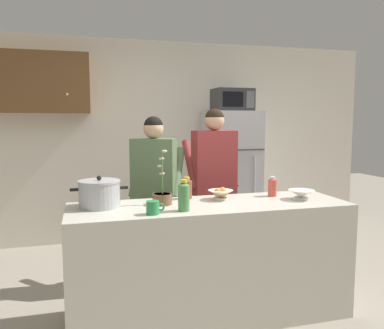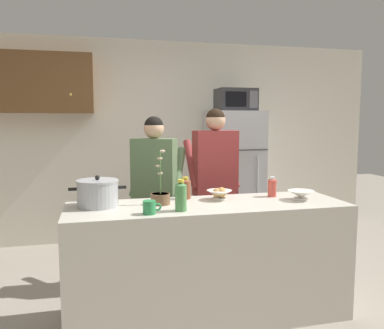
{
  "view_description": "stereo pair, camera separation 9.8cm",
  "coord_description": "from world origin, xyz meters",
  "px_view_note": "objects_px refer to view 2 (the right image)",
  "views": [
    {
      "loc": [
        -0.93,
        -2.85,
        1.57
      ],
      "look_at": [
        0.0,
        0.55,
        1.17
      ],
      "focal_mm": 36.45,
      "sensor_mm": 36.0,
      "label": 1
    },
    {
      "loc": [
        -0.84,
        -2.87,
        1.57
      ],
      "look_at": [
        0.0,
        0.55,
        1.17
      ],
      "focal_mm": 36.45,
      "sensor_mm": 36.0,
      "label": 2
    }
  ],
  "objects_px": {
    "coffee_mug": "(150,207)",
    "bottle_mid_counter": "(186,188)",
    "person_by_sink": "(215,172)",
    "cooking_pot": "(98,193)",
    "bottle_near_edge": "(181,196)",
    "bottle_far_corner": "(272,187)",
    "bread_bowl": "(220,194)",
    "microwave": "(236,100)",
    "refrigerator": "(234,177)",
    "potted_orchid": "(160,196)",
    "person_near_pot": "(155,181)",
    "empty_bowl": "(301,195)"
  },
  "relations": [
    {
      "from": "person_by_sink",
      "to": "potted_orchid",
      "type": "xyz_separation_m",
      "value": [
        -0.68,
        -0.77,
        -0.07
      ]
    },
    {
      "from": "microwave",
      "to": "person_by_sink",
      "type": "xyz_separation_m",
      "value": [
        -0.57,
        -0.98,
        -0.77
      ]
    },
    {
      "from": "refrigerator",
      "to": "microwave",
      "type": "xyz_separation_m",
      "value": [
        0.0,
        -0.02,
        0.98
      ]
    },
    {
      "from": "microwave",
      "to": "cooking_pot",
      "type": "bearing_deg",
      "value": -135.01
    },
    {
      "from": "bottle_far_corner",
      "to": "bottle_near_edge",
      "type": "bearing_deg",
      "value": -158.87
    },
    {
      "from": "coffee_mug",
      "to": "bottle_far_corner",
      "type": "xyz_separation_m",
      "value": [
        1.1,
        0.38,
        0.04
      ]
    },
    {
      "from": "refrigerator",
      "to": "bottle_far_corner",
      "type": "distance_m",
      "value": 1.72
    },
    {
      "from": "refrigerator",
      "to": "person_by_sink",
      "type": "bearing_deg",
      "value": -119.62
    },
    {
      "from": "person_by_sink",
      "to": "empty_bowl",
      "type": "relative_size",
      "value": 7.79
    },
    {
      "from": "empty_bowl",
      "to": "bottle_near_edge",
      "type": "height_order",
      "value": "bottle_near_edge"
    },
    {
      "from": "refrigerator",
      "to": "person_near_pot",
      "type": "distance_m",
      "value": 1.62
    },
    {
      "from": "refrigerator",
      "to": "potted_orchid",
      "type": "distance_m",
      "value": 2.17
    },
    {
      "from": "microwave",
      "to": "empty_bowl",
      "type": "relative_size",
      "value": 2.22
    },
    {
      "from": "person_by_sink",
      "to": "bottle_near_edge",
      "type": "distance_m",
      "value": 1.18
    },
    {
      "from": "refrigerator",
      "to": "bread_bowl",
      "type": "xyz_separation_m",
      "value": [
        -0.75,
        -1.72,
        0.13
      ]
    },
    {
      "from": "bottle_near_edge",
      "to": "bottle_mid_counter",
      "type": "height_order",
      "value": "bottle_near_edge"
    },
    {
      "from": "coffee_mug",
      "to": "bottle_near_edge",
      "type": "distance_m",
      "value": 0.24
    },
    {
      "from": "potted_orchid",
      "to": "person_by_sink",
      "type": "bearing_deg",
      "value": 48.68
    },
    {
      "from": "bottle_mid_counter",
      "to": "coffee_mug",
      "type": "bearing_deg",
      "value": -127.73
    },
    {
      "from": "bottle_mid_counter",
      "to": "potted_orchid",
      "type": "xyz_separation_m",
      "value": [
        -0.24,
        -0.17,
        -0.03
      ]
    },
    {
      "from": "bottle_near_edge",
      "to": "bottle_mid_counter",
      "type": "xyz_separation_m",
      "value": [
        0.13,
        0.42,
        -0.02
      ]
    },
    {
      "from": "refrigerator",
      "to": "bread_bowl",
      "type": "distance_m",
      "value": 1.88
    },
    {
      "from": "person_near_pot",
      "to": "bread_bowl",
      "type": "bearing_deg",
      "value": -55.02
    },
    {
      "from": "person_near_pot",
      "to": "potted_orchid",
      "type": "bearing_deg",
      "value": -94.62
    },
    {
      "from": "person_by_sink",
      "to": "potted_orchid",
      "type": "relative_size",
      "value": 3.89
    },
    {
      "from": "person_by_sink",
      "to": "bottle_far_corner",
      "type": "distance_m",
      "value": 0.76
    },
    {
      "from": "potted_orchid",
      "to": "bottle_mid_counter",
      "type": "bearing_deg",
      "value": 35.04
    },
    {
      "from": "person_near_pot",
      "to": "bottle_far_corner",
      "type": "relative_size",
      "value": 9.35
    },
    {
      "from": "bottle_mid_counter",
      "to": "bottle_far_corner",
      "type": "xyz_separation_m",
      "value": [
        0.74,
        -0.09,
        -0.01
      ]
    },
    {
      "from": "bread_bowl",
      "to": "coffee_mug",
      "type": "bearing_deg",
      "value": -150.63
    },
    {
      "from": "person_by_sink",
      "to": "empty_bowl",
      "type": "distance_m",
      "value": 1.01
    },
    {
      "from": "person_near_pot",
      "to": "person_by_sink",
      "type": "xyz_separation_m",
      "value": [
        0.62,
        0.09,
        0.06
      ]
    },
    {
      "from": "person_by_sink",
      "to": "bread_bowl",
      "type": "xyz_separation_m",
      "value": [
        -0.18,
        -0.72,
        -0.09
      ]
    },
    {
      "from": "empty_bowl",
      "to": "bottle_far_corner",
      "type": "bearing_deg",
      "value": 129.38
    },
    {
      "from": "person_by_sink",
      "to": "bottle_near_edge",
      "type": "xyz_separation_m",
      "value": [
        -0.57,
        -1.03,
        -0.03
      ]
    },
    {
      "from": "coffee_mug",
      "to": "person_near_pot",
      "type": "bearing_deg",
      "value": 79.75
    },
    {
      "from": "coffee_mug",
      "to": "empty_bowl",
      "type": "distance_m",
      "value": 1.28
    },
    {
      "from": "bread_bowl",
      "to": "microwave",
      "type": "bearing_deg",
      "value": 66.23
    },
    {
      "from": "coffee_mug",
      "to": "bread_bowl",
      "type": "xyz_separation_m",
      "value": [
        0.62,
        0.35,
        0.0
      ]
    },
    {
      "from": "microwave",
      "to": "bottle_far_corner",
      "type": "height_order",
      "value": "microwave"
    },
    {
      "from": "person_by_sink",
      "to": "coffee_mug",
      "type": "height_order",
      "value": "person_by_sink"
    },
    {
      "from": "microwave",
      "to": "bottle_near_edge",
      "type": "relative_size",
      "value": 2.11
    },
    {
      "from": "person_near_pot",
      "to": "bottle_near_edge",
      "type": "height_order",
      "value": "person_near_pot"
    },
    {
      "from": "microwave",
      "to": "bread_bowl",
      "type": "xyz_separation_m",
      "value": [
        -0.75,
        -1.7,
        -0.86
      ]
    },
    {
      "from": "bread_bowl",
      "to": "bottle_mid_counter",
      "type": "relative_size",
      "value": 1.14
    },
    {
      "from": "empty_bowl",
      "to": "bottle_near_edge",
      "type": "relative_size",
      "value": 0.95
    },
    {
      "from": "coffee_mug",
      "to": "bottle_mid_counter",
      "type": "relative_size",
      "value": 0.72
    },
    {
      "from": "person_by_sink",
      "to": "cooking_pot",
      "type": "xyz_separation_m",
      "value": [
        -1.15,
        -0.74,
        -0.03
      ]
    },
    {
      "from": "empty_bowl",
      "to": "bottle_near_edge",
      "type": "distance_m",
      "value": 1.05
    },
    {
      "from": "microwave",
      "to": "bottle_mid_counter",
      "type": "relative_size",
      "value": 2.62
    }
  ]
}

